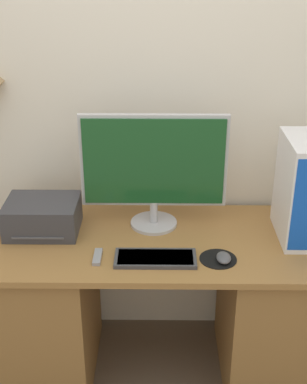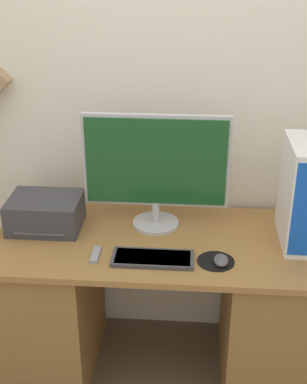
{
  "view_description": "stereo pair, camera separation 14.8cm",
  "coord_description": "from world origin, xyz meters",
  "px_view_note": "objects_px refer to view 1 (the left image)",
  "views": [
    {
      "loc": [
        -0.0,
        -1.83,
        2.1
      ],
      "look_at": [
        -0.02,
        0.36,
        1.05
      ],
      "focal_mm": 50.0,
      "sensor_mm": 36.0,
      "label": 1
    },
    {
      "loc": [
        0.15,
        -1.82,
        2.1
      ],
      "look_at": [
        -0.02,
        0.36,
        1.05
      ],
      "focal_mm": 50.0,
      "sensor_mm": 36.0,
      "label": 2
    }
  ],
  "objects_px": {
    "remote_control": "(98,257)",
    "keyboard": "(155,258)",
    "mouse": "(224,258)",
    "monitor": "(154,166)",
    "printer": "(43,216)",
    "computer_tower": "(302,189)"
  },
  "relations": [
    {
      "from": "remote_control",
      "to": "keyboard",
      "type": "bearing_deg",
      "value": -2.64
    },
    {
      "from": "mouse",
      "to": "monitor",
      "type": "bearing_deg",
      "value": 132.73
    },
    {
      "from": "mouse",
      "to": "remote_control",
      "type": "distance_m",
      "value": 0.56
    },
    {
      "from": "mouse",
      "to": "printer",
      "type": "relative_size",
      "value": 0.27
    },
    {
      "from": "remote_control",
      "to": "computer_tower",
      "type": "bearing_deg",
      "value": 12.92
    },
    {
      "from": "keyboard",
      "to": "monitor",
      "type": "bearing_deg",
      "value": 91.88
    },
    {
      "from": "monitor",
      "to": "remote_control",
      "type": "bearing_deg",
      "value": -127.96
    },
    {
      "from": "computer_tower",
      "to": "remote_control",
      "type": "distance_m",
      "value": 0.99
    },
    {
      "from": "monitor",
      "to": "printer",
      "type": "xyz_separation_m",
      "value": [
        -0.54,
        -0.07,
        -0.24
      ]
    },
    {
      "from": "monitor",
      "to": "computer_tower",
      "type": "height_order",
      "value": "monitor"
    },
    {
      "from": "printer",
      "to": "remote_control",
      "type": "xyz_separation_m",
      "value": [
        0.29,
        -0.25,
        -0.07
      ]
    },
    {
      "from": "monitor",
      "to": "printer",
      "type": "bearing_deg",
      "value": -172.6
    },
    {
      "from": "mouse",
      "to": "keyboard",
      "type": "bearing_deg",
      "value": 178.54
    },
    {
      "from": "monitor",
      "to": "computer_tower",
      "type": "xyz_separation_m",
      "value": [
        0.68,
        -0.1,
        -0.07
      ]
    },
    {
      "from": "keyboard",
      "to": "printer",
      "type": "height_order",
      "value": "printer"
    },
    {
      "from": "keyboard",
      "to": "mouse",
      "type": "relative_size",
      "value": 3.81
    },
    {
      "from": "remote_control",
      "to": "monitor",
      "type": "bearing_deg",
      "value": 52.04
    },
    {
      "from": "monitor",
      "to": "mouse",
      "type": "height_order",
      "value": "monitor"
    },
    {
      "from": "keyboard",
      "to": "remote_control",
      "type": "height_order",
      "value": "keyboard"
    },
    {
      "from": "computer_tower",
      "to": "remote_control",
      "type": "xyz_separation_m",
      "value": [
        -0.93,
        -0.21,
        -0.24
      ]
    },
    {
      "from": "mouse",
      "to": "computer_tower",
      "type": "xyz_separation_m",
      "value": [
        0.37,
        0.23,
        0.22
      ]
    },
    {
      "from": "remote_control",
      "to": "mouse",
      "type": "bearing_deg",
      "value": -2.0
    }
  ]
}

